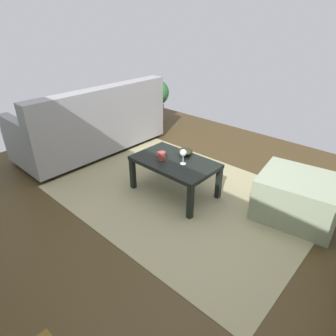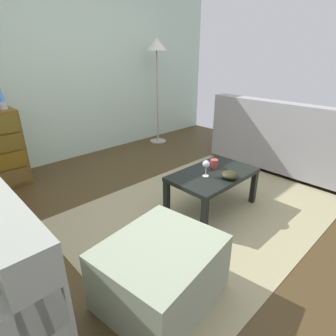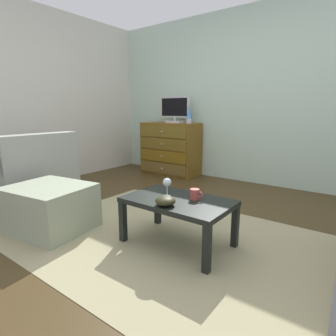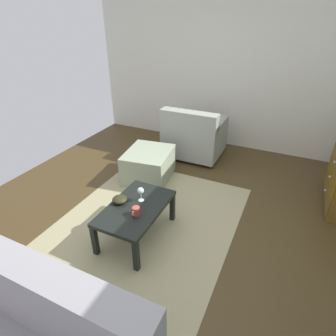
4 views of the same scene
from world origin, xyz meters
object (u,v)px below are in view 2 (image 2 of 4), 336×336
object	(u,v)px
wine_glass	(206,165)
standing_lamp	(157,55)
bowl_decorative	(230,175)
coffee_table	(213,178)
mug	(214,163)
ottoman	(160,272)
couch_large	(291,144)
lava_lamp	(0,96)

from	to	relation	value
wine_glass	standing_lamp	xyz separation A→B (m)	(1.19, 2.01, 0.91)
bowl_decorative	coffee_table	bearing A→B (deg)	93.07
wine_glass	mug	bearing A→B (deg)	18.11
ottoman	mug	bearing A→B (deg)	23.76
couch_large	standing_lamp	world-z (taller)	standing_lamp
mug	bowl_decorative	world-z (taller)	mug
bowl_decorative	ottoman	bearing A→B (deg)	-165.87
bowl_decorative	ottoman	size ratio (longest dim) A/B	0.22
couch_large	mug	bearing A→B (deg)	173.66
bowl_decorative	standing_lamp	distance (m)	2.64
couch_large	ottoman	bearing A→B (deg)	-171.88
coffee_table	couch_large	size ratio (longest dim) A/B	0.43
wine_glass	bowl_decorative	xyz separation A→B (m)	(0.12, -0.18, -0.08)
coffee_table	couch_large	bearing A→B (deg)	-3.10
lava_lamp	wine_glass	distance (m)	2.35
lava_lamp	standing_lamp	xyz separation A→B (m)	(2.28, -0.01, 0.39)
couch_large	ottoman	size ratio (longest dim) A/B	2.85
ottoman	standing_lamp	xyz separation A→B (m)	(2.19, 2.48, 1.21)
couch_large	lava_lamp	bearing A→B (deg)	142.48
lava_lamp	wine_glass	xyz separation A→B (m)	(1.08, -2.02, -0.52)
mug	ottoman	size ratio (longest dim) A/B	0.16
wine_glass	ottoman	xyz separation A→B (m)	(-1.00, -0.46, -0.30)
coffee_table	wine_glass	xyz separation A→B (m)	(-0.11, 0.00, 0.17)
coffee_table	mug	bearing A→B (deg)	33.82
standing_lamp	bowl_decorative	bearing A→B (deg)	-116.03
coffee_table	standing_lamp	xyz separation A→B (m)	(1.08, 2.02, 1.08)
bowl_decorative	standing_lamp	size ratio (longest dim) A/B	0.09
lava_lamp	wine_glass	bearing A→B (deg)	-61.77
wine_glass	couch_large	world-z (taller)	couch_large
lava_lamp	ottoman	world-z (taller)	lava_lamp
bowl_decorative	ottoman	xyz separation A→B (m)	(-1.12, -0.28, -0.21)
bowl_decorative	couch_large	distance (m)	1.54
ottoman	standing_lamp	world-z (taller)	standing_lamp
mug	standing_lamp	distance (m)	2.38
coffee_table	couch_large	xyz separation A→B (m)	(1.54, -0.08, 0.02)
wine_glass	bowl_decorative	distance (m)	0.23
mug	bowl_decorative	bearing A→B (deg)	-111.87
lava_lamp	ottoman	distance (m)	2.61
ottoman	standing_lamp	distance (m)	3.52
lava_lamp	mug	world-z (taller)	lava_lamp
coffee_table	wine_glass	size ratio (longest dim) A/B	5.46
coffee_table	wine_glass	world-z (taller)	wine_glass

